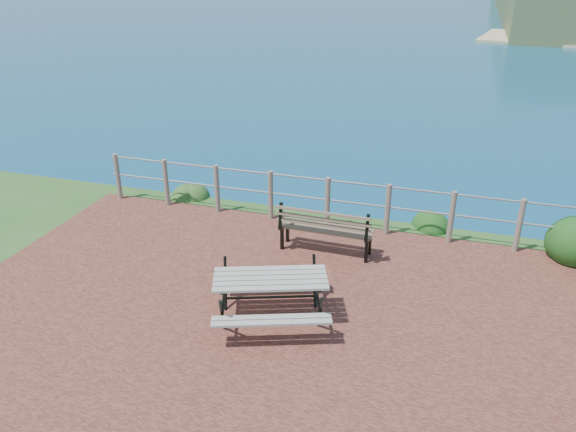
# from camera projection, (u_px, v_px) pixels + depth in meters

# --- Properties ---
(ground) EXTENTS (10.00, 7.00, 0.12)m
(ground) POSITION_uv_depth(u_px,v_px,m) (271.00, 324.00, 8.06)
(ground) COLOR brown
(ground) RESTS_ON ground
(safety_railing) EXTENTS (9.40, 0.10, 1.00)m
(safety_railing) POSITION_uv_depth(u_px,v_px,m) (327.00, 200.00, 10.72)
(safety_railing) COLOR #6B5B4C
(safety_railing) RESTS_ON ground
(picnic_table) EXTENTS (1.73, 1.32, 0.68)m
(picnic_table) POSITION_uv_depth(u_px,v_px,m) (271.00, 293.00, 8.01)
(picnic_table) COLOR gray
(picnic_table) RESTS_ON ground
(park_bench) EXTENTS (1.66, 0.45, 0.93)m
(park_bench) POSITION_uv_depth(u_px,v_px,m) (326.00, 221.00, 9.75)
(park_bench) COLOR brown
(park_bench) RESTS_ON ground
(shrub_lip_west) EXTENTS (0.80, 0.80, 0.56)m
(shrub_lip_west) POSITION_uv_depth(u_px,v_px,m) (188.00, 196.00, 12.35)
(shrub_lip_west) COLOR #204D1D
(shrub_lip_west) RESTS_ON ground
(shrub_lip_east) EXTENTS (0.74, 0.74, 0.47)m
(shrub_lip_east) POSITION_uv_depth(u_px,v_px,m) (434.00, 226.00, 10.97)
(shrub_lip_east) COLOR #154515
(shrub_lip_east) RESTS_ON ground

